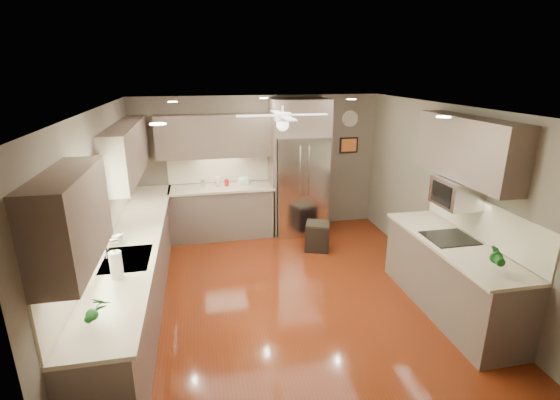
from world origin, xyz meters
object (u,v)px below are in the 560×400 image
object	(u,v)px
paper_towel	(116,265)
potted_plant_left	(97,309)
soap_bottle	(118,238)
microwave	(456,193)
canister_c	(218,181)
canister_b	(203,183)
potted_plant_right	(498,257)
bowl	(244,183)
refrigerator	(299,170)
stool	(317,236)
canister_d	(227,183)

from	to	relation	value
paper_towel	potted_plant_left	bearing A→B (deg)	-90.28
soap_bottle	microwave	world-z (taller)	microwave
canister_c	soap_bottle	world-z (taller)	same
canister_b	potted_plant_right	size ratio (longest dim) A/B	0.43
canister_b	bowl	xyz separation A→B (m)	(0.73, -0.01, -0.04)
potted_plant_right	refrigerator	distance (m)	3.89
potted_plant_right	refrigerator	world-z (taller)	refrigerator
paper_towel	stool	bearing A→B (deg)	38.89
canister_d	microwave	bearing A→B (deg)	-46.34
canister_d	soap_bottle	distance (m)	2.72
potted_plant_left	refrigerator	size ratio (longest dim) A/B	0.13
soap_bottle	potted_plant_left	distance (m)	1.68
stool	potted_plant_left	bearing A→B (deg)	-132.31
potted_plant_right	bowl	xyz separation A→B (m)	(-2.21, 3.77, -0.12)
canister_d	stool	bearing A→B (deg)	-33.18
canister_c	potted_plant_left	xyz separation A→B (m)	(-1.18, -4.00, 0.07)
canister_c	microwave	xyz separation A→B (m)	(2.80, -2.80, 0.45)
canister_d	bowl	distance (m)	0.32
stool	paper_towel	size ratio (longest dim) A/B	1.65
bowl	paper_towel	xyz separation A→B (m)	(-1.64, -3.18, 0.11)
potted_plant_left	paper_towel	bearing A→B (deg)	89.72
soap_bottle	paper_towel	distance (m)	0.88
canister_b	soap_bottle	bearing A→B (deg)	-114.19
refrigerator	paper_towel	world-z (taller)	refrigerator
bowl	potted_plant_left	bearing A→B (deg)	-112.39
potted_plant_right	paper_towel	size ratio (longest dim) A/B	0.98
canister_d	paper_towel	size ratio (longest dim) A/B	0.38
canister_d	potted_plant_left	xyz separation A→B (m)	(-1.33, -3.98, 0.10)
soap_bottle	paper_towel	xyz separation A→B (m)	(0.14, -0.87, 0.05)
soap_bottle	refrigerator	bearing A→B (deg)	38.74
canister_c	soap_bottle	bearing A→B (deg)	-119.36
refrigerator	potted_plant_right	bearing A→B (deg)	-72.03
soap_bottle	canister_d	bearing A→B (deg)	57.62
canister_b	potted_plant_left	xyz separation A→B (m)	(-0.91, -3.99, 0.09)
potted_plant_right	potted_plant_left	bearing A→B (deg)	-176.83
canister_c	potted_plant_right	world-z (taller)	potted_plant_right
soap_bottle	potted_plant_right	distance (m)	4.24
potted_plant_left	bowl	world-z (taller)	potted_plant_left
soap_bottle	microwave	size ratio (longest dim) A/B	0.31
potted_plant_left	potted_plant_right	distance (m)	3.86
canister_d	microwave	xyz separation A→B (m)	(2.65, -2.78, 0.48)
soap_bottle	microwave	xyz separation A→B (m)	(4.11, -0.48, 0.45)
canister_c	potted_plant_left	world-z (taller)	potted_plant_left
potted_plant_right	microwave	world-z (taller)	microwave
canister_b	canister_c	bearing A→B (deg)	2.09
soap_bottle	bowl	distance (m)	2.91
potted_plant_left	canister_c	bearing A→B (deg)	73.62
canister_c	soap_bottle	distance (m)	2.67
canister_b	microwave	bearing A→B (deg)	-42.28
canister_c	microwave	bearing A→B (deg)	-45.00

